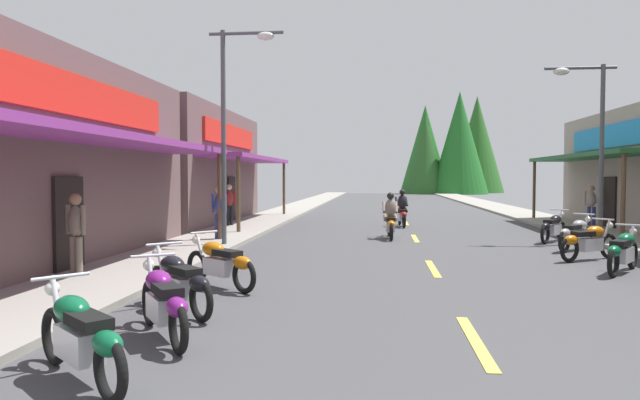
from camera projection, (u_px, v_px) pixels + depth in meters
The scene contains 22 objects.
ground at pixel (403, 219), 28.43m from camera, with size 10.71×87.15×0.10m, color #424244.
sidewalk_left at pixel (274, 216), 29.11m from camera, with size 2.49×87.15×0.12m, color gray.
sidewalk_right at pixel (539, 218), 27.75m from camera, with size 2.49×87.15×0.12m, color gray.
centerline_dashes at pixel (401, 214), 31.70m from camera, with size 0.16×63.45×0.01m.
storefront_left_far at pixel (159, 167), 25.63m from camera, with size 8.48×11.33×5.05m.
streetlamp_left at pixel (234, 107), 16.46m from camera, with size 2.18×0.30×6.35m.
streetlamp_right at pixel (590, 125), 17.82m from camera, with size 2.18×0.30×5.62m.
motorcycle_parked_right_3 at pixel (623, 251), 12.24m from camera, with size 1.35×1.78×1.04m.
motorcycle_parked_right_4 at pixel (589, 241), 14.13m from camera, with size 1.82×1.29×1.04m.
motorcycle_parked_right_5 at pixel (576, 233), 16.02m from camera, with size 1.49×1.67×1.04m.
motorcycle_parked_right_6 at pixel (553, 227), 18.07m from camera, with size 1.31×1.81×1.04m.
motorcycle_parked_left_0 at pixel (80, 335), 5.71m from camera, with size 1.69×1.47×1.04m.
motorcycle_parked_left_1 at pixel (163, 301), 7.27m from camera, with size 1.31×1.81×1.04m.
motorcycle_parked_left_2 at pixel (179, 281), 8.68m from camera, with size 1.59×1.58×1.04m.
motorcycle_parked_left_3 at pixel (220, 262), 10.62m from camera, with size 1.74×1.41×1.04m.
rider_cruising_lead at pixel (390, 219), 19.15m from camera, with size 0.60×2.14×1.57m.
rider_cruising_trailing at pixel (402, 211), 23.80m from camera, with size 0.61×2.14×1.57m.
pedestrian_by_shop at pixel (76, 230), 11.38m from camera, with size 0.53×0.39×1.76m.
pedestrian_browsing at pixel (591, 203), 22.96m from camera, with size 0.54×0.37×1.75m.
pedestrian_waiting at pixel (219, 209), 18.00m from camera, with size 0.54×0.37×1.80m.
pedestrian_strolling at pixel (229, 202), 23.08m from camera, with size 0.49×0.42×1.79m.
treeline_backdrop at pixel (453, 146), 71.60m from camera, with size 13.85×13.43×12.78m.
Camera 1 is at (-1.23, -0.08, 2.09)m, focal length 31.77 mm.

